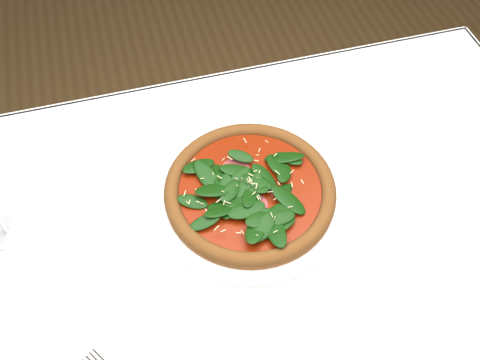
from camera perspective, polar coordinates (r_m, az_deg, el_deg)
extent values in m
cube|color=white|center=(0.90, 2.28, -6.96)|extent=(1.20, 0.80, 0.04)
cylinder|color=#4A2F1D|center=(1.44, -23.80, -7.28)|extent=(0.06, 0.06, 0.71)
cylinder|color=#4A2F1D|center=(1.55, 17.50, 1.88)|extent=(0.06, 0.06, 0.71)
cube|color=white|center=(1.21, -3.42, 7.10)|extent=(1.20, 0.01, 0.22)
cylinder|color=white|center=(0.92, 1.06, -1.67)|extent=(0.34, 0.34, 0.01)
torus|color=white|center=(0.92, 1.06, -1.53)|extent=(0.34, 0.34, 0.01)
cylinder|color=#9F6126|center=(0.91, 1.07, -1.29)|extent=(0.29, 0.29, 0.01)
torus|color=#A76026|center=(0.91, 1.08, -1.01)|extent=(0.30, 0.30, 0.03)
cylinder|color=maroon|center=(0.91, 1.08, -1.01)|extent=(0.25, 0.25, 0.00)
cylinder|color=#A04040|center=(0.90, 1.08, -0.87)|extent=(0.22, 0.22, 0.00)
ellipsoid|color=#0F380A|center=(0.90, 1.09, -0.51)|extent=(0.24, 0.24, 0.02)
cylinder|color=beige|center=(0.89, 1.10, -0.29)|extent=(0.22, 0.22, 0.00)
cylinder|color=white|center=(0.97, -23.55, -5.16)|extent=(0.07, 0.07, 0.00)
cylinder|color=white|center=(1.12, 14.36, 8.88)|extent=(0.16, 0.16, 0.01)
torus|color=white|center=(1.11, 14.39, 9.00)|extent=(0.16, 0.16, 0.01)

